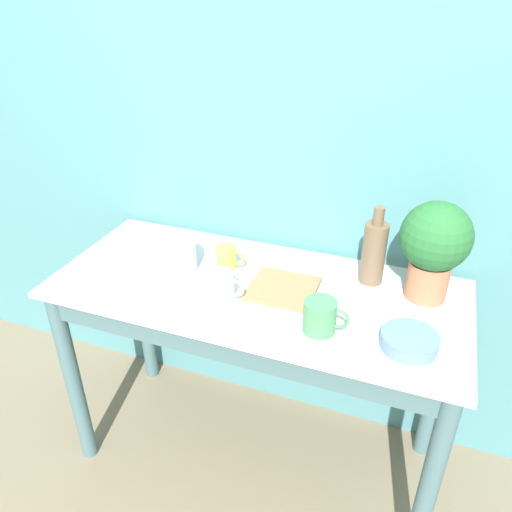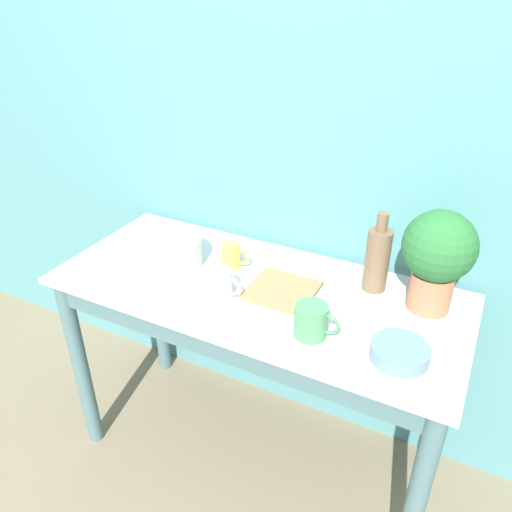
{
  "view_description": "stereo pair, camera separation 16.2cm",
  "coord_description": "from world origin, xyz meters",
  "px_view_note": "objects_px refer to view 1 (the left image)",
  "views": [
    {
      "loc": [
        0.49,
        -1.02,
        1.76
      ],
      "look_at": [
        0.0,
        0.3,
        0.95
      ],
      "focal_mm": 35.0,
      "sensor_mm": 36.0,
      "label": 1
    },
    {
      "loc": [
        0.64,
        -0.95,
        1.76
      ],
      "look_at": [
        0.0,
        0.3,
        0.95
      ],
      "focal_mm": 35.0,
      "sensor_mm": 36.0,
      "label": 2
    }
  ],
  "objects_px": {
    "mug_green": "(321,316)",
    "bowl_wash_large": "(159,257)",
    "potted_plant": "(435,244)",
    "bowl_small_blue": "(409,341)",
    "mug_white": "(221,286)",
    "tray_board": "(283,289)",
    "mug_yellow": "(227,257)",
    "bottle_tall": "(374,251)"
  },
  "relations": [
    {
      "from": "mug_white",
      "to": "bottle_tall",
      "type": "bearing_deg",
      "value": 32.55
    },
    {
      "from": "mug_yellow",
      "to": "potted_plant",
      "type": "bearing_deg",
      "value": 5.38
    },
    {
      "from": "bowl_wash_large",
      "to": "bowl_small_blue",
      "type": "distance_m",
      "value": 0.88
    },
    {
      "from": "potted_plant",
      "to": "mug_green",
      "type": "height_order",
      "value": "potted_plant"
    },
    {
      "from": "mug_green",
      "to": "bowl_small_blue",
      "type": "distance_m",
      "value": 0.26
    },
    {
      "from": "bowl_wash_large",
      "to": "bottle_tall",
      "type": "xyz_separation_m",
      "value": [
        0.71,
        0.19,
        0.06
      ]
    },
    {
      "from": "bowl_wash_large",
      "to": "tray_board",
      "type": "xyz_separation_m",
      "value": [
        0.45,
        0.03,
        -0.04
      ]
    },
    {
      "from": "potted_plant",
      "to": "mug_white",
      "type": "height_order",
      "value": "potted_plant"
    },
    {
      "from": "potted_plant",
      "to": "bowl_small_blue",
      "type": "xyz_separation_m",
      "value": [
        -0.02,
        -0.28,
        -0.17
      ]
    },
    {
      "from": "bottle_tall",
      "to": "mug_white",
      "type": "bearing_deg",
      "value": -147.45
    },
    {
      "from": "potted_plant",
      "to": "mug_yellow",
      "type": "distance_m",
      "value": 0.7
    },
    {
      "from": "bottle_tall",
      "to": "mug_green",
      "type": "bearing_deg",
      "value": -106.34
    },
    {
      "from": "mug_yellow",
      "to": "mug_white",
      "type": "bearing_deg",
      "value": -72.42
    },
    {
      "from": "mug_yellow",
      "to": "tray_board",
      "type": "distance_m",
      "value": 0.24
    },
    {
      "from": "tray_board",
      "to": "mug_green",
      "type": "bearing_deg",
      "value": -44.3
    },
    {
      "from": "bottle_tall",
      "to": "tray_board",
      "type": "relative_size",
      "value": 1.28
    },
    {
      "from": "mug_yellow",
      "to": "mug_green",
      "type": "distance_m",
      "value": 0.46
    },
    {
      "from": "bowl_small_blue",
      "to": "tray_board",
      "type": "xyz_separation_m",
      "value": [
        -0.42,
        0.15,
        -0.01
      ]
    },
    {
      "from": "mug_white",
      "to": "potted_plant",
      "type": "bearing_deg",
      "value": 21.79
    },
    {
      "from": "bowl_wash_large",
      "to": "mug_green",
      "type": "relative_size",
      "value": 1.92
    },
    {
      "from": "mug_yellow",
      "to": "bowl_small_blue",
      "type": "relative_size",
      "value": 0.65
    },
    {
      "from": "mug_white",
      "to": "bowl_wash_large",
      "type": "bearing_deg",
      "value": 162.29
    },
    {
      "from": "mug_green",
      "to": "mug_yellow",
      "type": "bearing_deg",
      "value": 149.74
    },
    {
      "from": "bowl_wash_large",
      "to": "mug_white",
      "type": "bearing_deg",
      "value": -17.71
    },
    {
      "from": "mug_green",
      "to": "tray_board",
      "type": "distance_m",
      "value": 0.24
    },
    {
      "from": "potted_plant",
      "to": "mug_green",
      "type": "xyz_separation_m",
      "value": [
        -0.28,
        -0.3,
        -0.14
      ]
    },
    {
      "from": "tray_board",
      "to": "potted_plant",
      "type": "bearing_deg",
      "value": 16.68
    },
    {
      "from": "mug_white",
      "to": "tray_board",
      "type": "xyz_separation_m",
      "value": [
        0.17,
        0.11,
        -0.04
      ]
    },
    {
      "from": "bowl_small_blue",
      "to": "potted_plant",
      "type": "bearing_deg",
      "value": 85.38
    },
    {
      "from": "mug_yellow",
      "to": "tray_board",
      "type": "bearing_deg",
      "value": -16.73
    },
    {
      "from": "bowl_wash_large",
      "to": "tray_board",
      "type": "height_order",
      "value": "bowl_wash_large"
    },
    {
      "from": "potted_plant",
      "to": "bowl_wash_large",
      "type": "xyz_separation_m",
      "value": [
        -0.89,
        -0.16,
        -0.14
      ]
    },
    {
      "from": "bowl_small_blue",
      "to": "mug_white",
      "type": "bearing_deg",
      "value": 176.67
    },
    {
      "from": "potted_plant",
      "to": "tray_board",
      "type": "relative_size",
      "value": 1.53
    },
    {
      "from": "bowl_small_blue",
      "to": "tray_board",
      "type": "bearing_deg",
      "value": 160.62
    },
    {
      "from": "mug_green",
      "to": "bowl_wash_large",
      "type": "bearing_deg",
      "value": 167.45
    },
    {
      "from": "potted_plant",
      "to": "mug_white",
      "type": "xyz_separation_m",
      "value": [
        -0.62,
        -0.25,
        -0.15
      ]
    },
    {
      "from": "mug_yellow",
      "to": "mug_white",
      "type": "xyz_separation_m",
      "value": [
        0.06,
        -0.18,
        0.0
      ]
    },
    {
      "from": "tray_board",
      "to": "mug_white",
      "type": "bearing_deg",
      "value": -146.71
    },
    {
      "from": "potted_plant",
      "to": "mug_yellow",
      "type": "bearing_deg",
      "value": -174.62
    },
    {
      "from": "mug_white",
      "to": "tray_board",
      "type": "distance_m",
      "value": 0.21
    },
    {
      "from": "bowl_wash_large",
      "to": "bottle_tall",
      "type": "relative_size",
      "value": 0.94
    }
  ]
}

